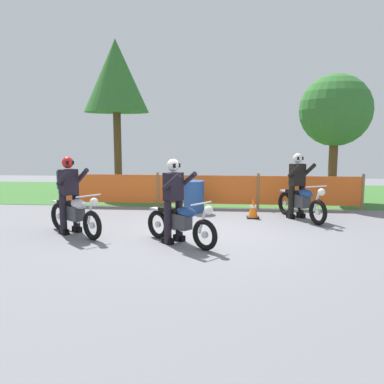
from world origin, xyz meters
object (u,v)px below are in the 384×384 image
object	(u,v)px
rider_trailing	(174,198)
motorcycle_third	(75,214)
rider_lead	(297,183)
spare_drum	(194,196)
motorcycle_trailing	(181,223)
motorcycle_lead	(301,202)
rider_third	(69,191)
traffic_cone	(253,208)

from	to	relation	value
rider_trailing	motorcycle_third	bearing A→B (deg)	-153.41
rider_lead	spare_drum	bearing A→B (deg)	-129.48
motorcycle_trailing	rider_lead	distance (m)	3.92
motorcycle_lead	rider_lead	distance (m)	0.50
motorcycle_third	spare_drum	bearing A→B (deg)	88.64
motorcycle_trailing	spare_drum	world-z (taller)	motorcycle_trailing
motorcycle_lead	rider_third	world-z (taller)	rider_third
motorcycle_lead	motorcycle_third	distance (m)	5.57
motorcycle_lead	spare_drum	world-z (taller)	motorcycle_lead
motorcycle_third	spare_drum	distance (m)	3.71
traffic_cone	rider_third	bearing A→B (deg)	-154.28
motorcycle_trailing	traffic_cone	xyz separation A→B (m)	(1.59, 2.68, -0.18)
motorcycle_third	rider_lead	bearing A→B (deg)	61.61
rider_trailing	motorcycle_trailing	bearing A→B (deg)	0.57
motorcycle_lead	motorcycle_third	world-z (taller)	motorcycle_lead
motorcycle_lead	motorcycle_trailing	xyz separation A→B (m)	(-2.80, -2.61, -0.02)
motorcycle_lead	traffic_cone	xyz separation A→B (m)	(-1.21, 0.07, -0.20)
rider_trailing	rider_third	bearing A→B (deg)	-155.60
rider_third	traffic_cone	xyz separation A→B (m)	(4.14, 1.99, -0.69)
motorcycle_lead	motorcycle_trailing	bearing A→B (deg)	-73.30
rider_third	traffic_cone	distance (m)	4.64
motorcycle_third	rider_third	size ratio (longest dim) A/B	0.96
motorcycle_third	rider_third	bearing A→B (deg)	-179.49
traffic_cone	spare_drum	bearing A→B (deg)	155.24
motorcycle_third	rider_trailing	xyz separation A→B (m)	(2.23, -0.45, 0.47)
motorcycle_trailing	spare_drum	distance (m)	3.43
rider_third	motorcycle_third	bearing A→B (deg)	0.51
motorcycle_lead	rider_lead	size ratio (longest dim) A/B	1.08
motorcycle_third	rider_lead	world-z (taller)	rider_lead
spare_drum	motorcycle_third	bearing A→B (deg)	-129.39
motorcycle_trailing	rider_trailing	xyz separation A→B (m)	(-0.15, 0.11, 0.48)
rider_third	spare_drum	bearing A→B (deg)	85.35
motorcycle_trailing	traffic_cone	size ratio (longest dim) A/B	2.95
rider_trailing	traffic_cone	world-z (taller)	rider_trailing
rider_lead	rider_trailing	world-z (taller)	same
motorcycle_lead	motorcycle_trailing	world-z (taller)	motorcycle_lead
rider_trailing	spare_drum	xyz separation A→B (m)	(0.12, 3.32, -0.48)
rider_trailing	traffic_cone	size ratio (longest dim) A/B	3.19
rider_lead	spare_drum	world-z (taller)	rider_lead
rider_lead	motorcycle_trailing	bearing A→B (deg)	-70.59
motorcycle_lead	rider_lead	bearing A→B (deg)	-179.43
motorcycle_lead	spare_drum	xyz separation A→B (m)	(-2.83, 0.81, -0.02)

